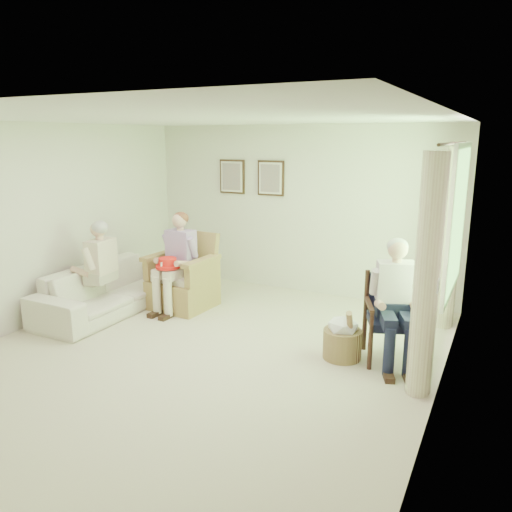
{
  "coord_description": "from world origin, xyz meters",
  "views": [
    {
      "loc": [
        2.93,
        -4.45,
        2.41
      ],
      "look_at": [
        0.35,
        0.63,
        1.05
      ],
      "focal_mm": 35.0,
      "sensor_mm": 36.0,
      "label": 1
    }
  ],
  "objects_px": {
    "wood_armchair": "(396,314)",
    "person_sofa": "(96,263)",
    "wicker_armchair": "(184,284)",
    "person_dark": "(394,294)",
    "hatbox": "(343,337)",
    "red_hat": "(168,264)",
    "sofa": "(110,289)",
    "person_wicker": "(177,255)"
  },
  "relations": [
    {
      "from": "wood_armchair",
      "to": "hatbox",
      "type": "xyz_separation_m",
      "value": [
        -0.51,
        -0.29,
        -0.26
      ]
    },
    {
      "from": "person_wicker",
      "to": "person_sofa",
      "type": "height_order",
      "value": "person_wicker"
    },
    {
      "from": "red_hat",
      "to": "hatbox",
      "type": "relative_size",
      "value": 0.53
    },
    {
      "from": "person_dark",
      "to": "hatbox",
      "type": "xyz_separation_m",
      "value": [
        -0.51,
        -0.13,
        -0.54
      ]
    },
    {
      "from": "wood_armchair",
      "to": "sofa",
      "type": "bearing_deg",
      "value": 162.57
    },
    {
      "from": "person_dark",
      "to": "red_hat",
      "type": "height_order",
      "value": "person_dark"
    },
    {
      "from": "sofa",
      "to": "person_dark",
      "type": "distance_m",
      "value": 3.93
    },
    {
      "from": "wicker_armchair",
      "to": "person_wicker",
      "type": "bearing_deg",
      "value": -86.6
    },
    {
      "from": "sofa",
      "to": "hatbox",
      "type": "bearing_deg",
      "value": -90.19
    },
    {
      "from": "wicker_armchair",
      "to": "sofa",
      "type": "bearing_deg",
      "value": -137.98
    },
    {
      "from": "wood_armchair",
      "to": "person_wicker",
      "type": "bearing_deg",
      "value": 154.3
    },
    {
      "from": "wood_armchair",
      "to": "person_sofa",
      "type": "bearing_deg",
      "value": 165.79
    },
    {
      "from": "person_dark",
      "to": "person_wicker",
      "type": "bearing_deg",
      "value": 151.46
    },
    {
      "from": "red_hat",
      "to": "person_wicker",
      "type": "bearing_deg",
      "value": 85.67
    },
    {
      "from": "wicker_armchair",
      "to": "person_dark",
      "type": "xyz_separation_m",
      "value": [
        3.09,
        -0.52,
        0.44
      ]
    },
    {
      "from": "wood_armchair",
      "to": "sofa",
      "type": "distance_m",
      "value": 3.91
    },
    {
      "from": "wicker_armchair",
      "to": "red_hat",
      "type": "bearing_deg",
      "value": -89.16
    },
    {
      "from": "person_sofa",
      "to": "wicker_armchair",
      "type": "bearing_deg",
      "value": 130.71
    },
    {
      "from": "wood_armchair",
      "to": "red_hat",
      "type": "bearing_deg",
      "value": 158.07
    },
    {
      "from": "sofa",
      "to": "wood_armchair",
      "type": "bearing_deg",
      "value": -85.96
    },
    {
      "from": "sofa",
      "to": "person_dark",
      "type": "bearing_deg",
      "value": -88.22
    },
    {
      "from": "wicker_armchair",
      "to": "person_sofa",
      "type": "xyz_separation_m",
      "value": [
        -0.81,
        -0.87,
        0.41
      ]
    },
    {
      "from": "person_sofa",
      "to": "red_hat",
      "type": "height_order",
      "value": "person_sofa"
    },
    {
      "from": "person_dark",
      "to": "person_sofa",
      "type": "bearing_deg",
      "value": 163.55
    },
    {
      "from": "hatbox",
      "to": "person_sofa",
      "type": "bearing_deg",
      "value": -176.46
    },
    {
      "from": "person_sofa",
      "to": "red_hat",
      "type": "relative_size",
      "value": 3.93
    },
    {
      "from": "person_sofa",
      "to": "wood_armchair",
      "type": "bearing_deg",
      "value": 90.97
    },
    {
      "from": "person_dark",
      "to": "wood_armchair",
      "type": "bearing_deg",
      "value": 68.53
    },
    {
      "from": "person_wicker",
      "to": "hatbox",
      "type": "distance_m",
      "value": 2.69
    },
    {
      "from": "wicker_armchair",
      "to": "wood_armchair",
      "type": "distance_m",
      "value": 3.12
    },
    {
      "from": "sofa",
      "to": "red_hat",
      "type": "bearing_deg",
      "value": -69.25
    },
    {
      "from": "sofa",
      "to": "person_sofa",
      "type": "xyz_separation_m",
      "value": [
        0.0,
        -0.22,
        0.42
      ]
    },
    {
      "from": "hatbox",
      "to": "person_dark",
      "type": "bearing_deg",
      "value": 14.69
    },
    {
      "from": "wicker_armchair",
      "to": "wood_armchair",
      "type": "xyz_separation_m",
      "value": [
        3.09,
        -0.37,
        0.17
      ]
    },
    {
      "from": "wicker_armchair",
      "to": "red_hat",
      "type": "relative_size",
      "value": 3.24
    },
    {
      "from": "wicker_armchair",
      "to": "red_hat",
      "type": "xyz_separation_m",
      "value": [
        -0.02,
        -0.35,
        0.38
      ]
    },
    {
      "from": "person_dark",
      "to": "hatbox",
      "type": "distance_m",
      "value": 0.75
    },
    {
      "from": "red_hat",
      "to": "person_dark",
      "type": "bearing_deg",
      "value": -3.3
    },
    {
      "from": "sofa",
      "to": "person_dark",
      "type": "relative_size",
      "value": 1.67
    },
    {
      "from": "wicker_armchair",
      "to": "person_dark",
      "type": "relative_size",
      "value": 0.8
    },
    {
      "from": "wicker_armchair",
      "to": "hatbox",
      "type": "height_order",
      "value": "wicker_armchair"
    },
    {
      "from": "person_wicker",
      "to": "hatbox",
      "type": "xyz_separation_m",
      "value": [
        2.59,
        -0.52,
        -0.56
      ]
    }
  ]
}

